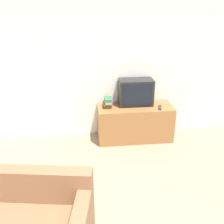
# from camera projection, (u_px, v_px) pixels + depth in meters

# --- Properties ---
(wall_back) EXTENTS (9.00, 0.06, 2.60)m
(wall_back) POSITION_uv_depth(u_px,v_px,m) (98.00, 65.00, 4.49)
(wall_back) COLOR white
(wall_back) RESTS_ON ground_plane
(tv_stand) EXTENTS (1.30, 0.52, 0.62)m
(tv_stand) POSITION_uv_depth(u_px,v_px,m) (135.00, 123.00, 4.66)
(tv_stand) COLOR #9E6638
(tv_stand) RESTS_ON ground_plane
(television) EXTENTS (0.59, 0.32, 0.46)m
(television) POSITION_uv_depth(u_px,v_px,m) (136.00, 92.00, 4.54)
(television) COLOR black
(television) RESTS_ON tv_stand
(book_stack) EXTENTS (0.18, 0.24, 0.16)m
(book_stack) POSITION_uv_depth(u_px,v_px,m) (108.00, 102.00, 4.48)
(book_stack) COLOR #995623
(book_stack) RESTS_ON tv_stand
(remote_on_stand) EXTENTS (0.10, 0.20, 0.02)m
(remote_on_stand) POSITION_uv_depth(u_px,v_px,m) (160.00, 107.00, 4.47)
(remote_on_stand) COLOR #2D2D2D
(remote_on_stand) RESTS_ON tv_stand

